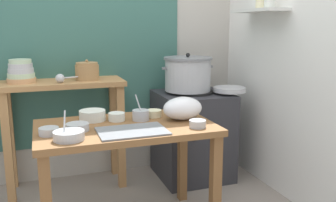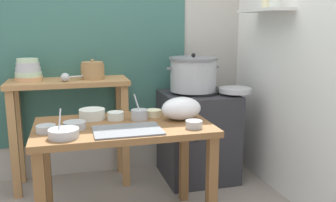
% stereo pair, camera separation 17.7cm
% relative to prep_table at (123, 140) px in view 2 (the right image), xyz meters
% --- Properties ---
extents(wall_back, '(4.40, 0.12, 2.60)m').
position_rel_prep_table_xyz_m(wall_back, '(0.02, 1.08, 0.69)').
color(wall_back, '#B2ADA3').
rests_on(wall_back, ground).
extents(wall_right, '(0.30, 3.20, 2.60)m').
position_rel_prep_table_xyz_m(wall_right, '(1.33, 0.18, 0.69)').
color(wall_right, white).
rests_on(wall_right, ground).
extents(prep_table, '(1.10, 0.66, 0.72)m').
position_rel_prep_table_xyz_m(prep_table, '(0.00, 0.00, 0.00)').
color(prep_table, brown).
rests_on(prep_table, ground).
extents(back_shelf_table, '(0.96, 0.40, 0.90)m').
position_rel_prep_table_xyz_m(back_shelf_table, '(-0.32, 0.81, 0.07)').
color(back_shelf_table, '#B27F4C').
rests_on(back_shelf_table, ground).
extents(stove_block, '(0.60, 0.61, 0.78)m').
position_rel_prep_table_xyz_m(stove_block, '(0.75, 0.68, -0.23)').
color(stove_block, '#2D2D33').
rests_on(stove_block, ground).
extents(steamer_pot, '(0.46, 0.42, 0.33)m').
position_rel_prep_table_xyz_m(steamer_pot, '(0.71, 0.70, 0.32)').
color(steamer_pot, '#B7BABF').
rests_on(steamer_pot, stove_block).
extents(clay_pot, '(0.19, 0.19, 0.17)m').
position_rel_prep_table_xyz_m(clay_pot, '(-0.12, 0.81, 0.36)').
color(clay_pot, '#A37A4C').
rests_on(clay_pot, back_shelf_table).
extents(bowl_stack_enamel, '(0.22, 0.22, 0.18)m').
position_rel_prep_table_xyz_m(bowl_stack_enamel, '(-0.62, 0.84, 0.37)').
color(bowl_stack_enamel, tan).
rests_on(bowl_stack_enamel, back_shelf_table).
extents(ladle, '(0.26, 0.12, 0.07)m').
position_rel_prep_table_xyz_m(ladle, '(-0.33, 0.72, 0.33)').
color(ladle, '#B7BABF').
rests_on(ladle, back_shelf_table).
extents(serving_tray, '(0.40, 0.28, 0.01)m').
position_rel_prep_table_xyz_m(serving_tray, '(0.00, -0.17, 0.12)').
color(serving_tray, slate).
rests_on(serving_tray, prep_table).
extents(plastic_bag, '(0.27, 0.18, 0.15)m').
position_rel_prep_table_xyz_m(plastic_bag, '(0.39, -0.00, 0.19)').
color(plastic_bag, white).
rests_on(plastic_bag, prep_table).
extents(wide_pan, '(0.27, 0.27, 0.04)m').
position_rel_prep_table_xyz_m(wide_pan, '(1.03, 0.53, 0.19)').
color(wide_pan, '#B7BABF').
rests_on(wide_pan, stove_block).
extents(prep_bowl_0, '(0.17, 0.17, 0.16)m').
position_rel_prep_table_xyz_m(prep_bowl_0, '(-0.36, -0.20, 0.14)').
color(prep_bowl_0, '#B7BABF').
rests_on(prep_bowl_0, prep_table).
extents(prep_bowl_1, '(0.17, 0.17, 0.07)m').
position_rel_prep_table_xyz_m(prep_bowl_1, '(-0.18, 0.18, 0.15)').
color(prep_bowl_1, silver).
rests_on(prep_bowl_1, prep_table).
extents(prep_bowl_2, '(0.11, 0.11, 0.05)m').
position_rel_prep_table_xyz_m(prep_bowl_2, '(-0.03, 0.12, 0.14)').
color(prep_bowl_2, silver).
rests_on(prep_bowl_2, prep_table).
extents(prep_bowl_3, '(0.14, 0.14, 0.05)m').
position_rel_prep_table_xyz_m(prep_bowl_3, '(-0.30, -0.04, 0.14)').
color(prep_bowl_3, '#B7BABF').
rests_on(prep_bowl_3, prep_table).
extents(prep_bowl_4, '(0.11, 0.11, 0.04)m').
position_rel_prep_table_xyz_m(prep_bowl_4, '(-0.46, -0.07, 0.13)').
color(prep_bowl_4, '#B7BABF').
rests_on(prep_bowl_4, prep_table).
extents(prep_bowl_5, '(0.11, 0.11, 0.17)m').
position_rel_prep_table_xyz_m(prep_bowl_5, '(0.12, 0.07, 0.15)').
color(prep_bowl_5, '#B7BABF').
rests_on(prep_bowl_5, prep_table).
extents(prep_bowl_6, '(0.11, 0.11, 0.05)m').
position_rel_prep_table_xyz_m(prep_bowl_6, '(0.23, 0.14, 0.14)').
color(prep_bowl_6, beige).
rests_on(prep_bowl_6, prep_table).
extents(prep_bowl_7, '(0.10, 0.10, 0.05)m').
position_rel_prep_table_xyz_m(prep_bowl_7, '(0.40, -0.21, 0.14)').
color(prep_bowl_7, '#B7BABF').
rests_on(prep_bowl_7, prep_table).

